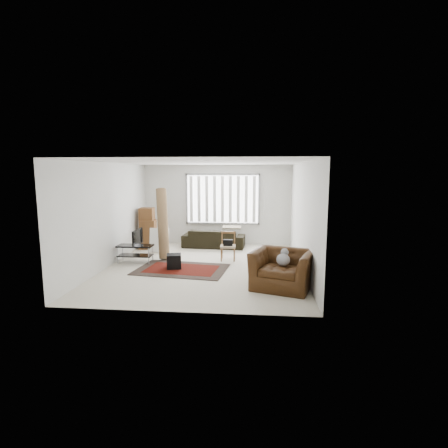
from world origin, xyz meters
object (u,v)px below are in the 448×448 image
at_px(tv_stand, 135,250).
at_px(side_chair, 228,245).
at_px(sofa, 214,235).
at_px(armchair, 282,267).
at_px(moving_boxes, 148,230).

relative_size(tv_stand, side_chair, 1.21).
height_order(tv_stand, side_chair, side_chair).
xyz_separation_m(sofa, armchair, (1.95, -3.94, 0.08)).
xyz_separation_m(moving_boxes, side_chair, (2.71, -1.28, -0.18)).
xyz_separation_m(tv_stand, moving_boxes, (-0.20, 1.77, 0.27)).
relative_size(moving_boxes, side_chair, 1.68).
relative_size(tv_stand, armchair, 0.63).
distance_m(tv_stand, moving_boxes, 1.80).
bearing_deg(sofa, tv_stand, 51.88).
relative_size(sofa, side_chair, 2.57).
bearing_deg(side_chair, moving_boxes, 152.41).
bearing_deg(sofa, side_chair, 113.61).
distance_m(moving_boxes, side_chair, 3.01).
bearing_deg(side_chair, tv_stand, -171.30).
height_order(side_chair, armchair, armchair).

